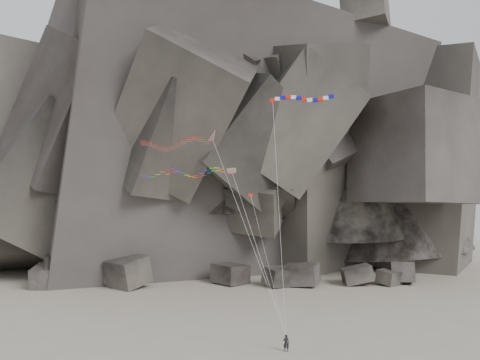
{
  "coord_description": "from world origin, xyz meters",
  "views": [
    {
      "loc": [
        -0.11,
        -57.91,
        17.59
      ],
      "look_at": [
        2.12,
        6.0,
        19.82
      ],
      "focal_mm": 35.0,
      "sensor_mm": 36.0,
      "label": 1
    }
  ],
  "objects_px": {
    "delta_kite": "(173,143)",
    "pennant_kite": "(257,221)",
    "parafoil_kite": "(183,173)",
    "kite_flyer": "(286,342)",
    "banner_kite": "(301,101)"
  },
  "relations": [
    {
      "from": "kite_flyer",
      "to": "banner_kite",
      "type": "height_order",
      "value": "banner_kite"
    },
    {
      "from": "kite_flyer",
      "to": "banner_kite",
      "type": "bearing_deg",
      "value": -111.53
    },
    {
      "from": "delta_kite",
      "to": "pennant_kite",
      "type": "bearing_deg",
      "value": -39.74
    },
    {
      "from": "delta_kite",
      "to": "pennant_kite",
      "type": "height_order",
      "value": "delta_kite"
    },
    {
      "from": "kite_flyer",
      "to": "parafoil_kite",
      "type": "height_order",
      "value": "parafoil_kite"
    },
    {
      "from": "parafoil_kite",
      "to": "pennant_kite",
      "type": "bearing_deg",
      "value": -17.85
    },
    {
      "from": "kite_flyer",
      "to": "pennant_kite",
      "type": "height_order",
      "value": "pennant_kite"
    },
    {
      "from": "banner_kite",
      "to": "pennant_kite",
      "type": "relative_size",
      "value": 1.76
    },
    {
      "from": "kite_flyer",
      "to": "parafoil_kite",
      "type": "distance_m",
      "value": 23.24
    },
    {
      "from": "kite_flyer",
      "to": "pennant_kite",
      "type": "distance_m",
      "value": 14.22
    },
    {
      "from": "banner_kite",
      "to": "pennant_kite",
      "type": "distance_m",
      "value": 15.9
    },
    {
      "from": "parafoil_kite",
      "to": "delta_kite",
      "type": "bearing_deg",
      "value": 115.97
    },
    {
      "from": "kite_flyer",
      "to": "parafoil_kite",
      "type": "xyz_separation_m",
      "value": [
        -12.07,
        4.29,
        19.39
      ]
    },
    {
      "from": "parafoil_kite",
      "to": "pennant_kite",
      "type": "height_order",
      "value": "parafoil_kite"
    },
    {
      "from": "parafoil_kite",
      "to": "pennant_kite",
      "type": "distance_m",
      "value": 10.81
    }
  ]
}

